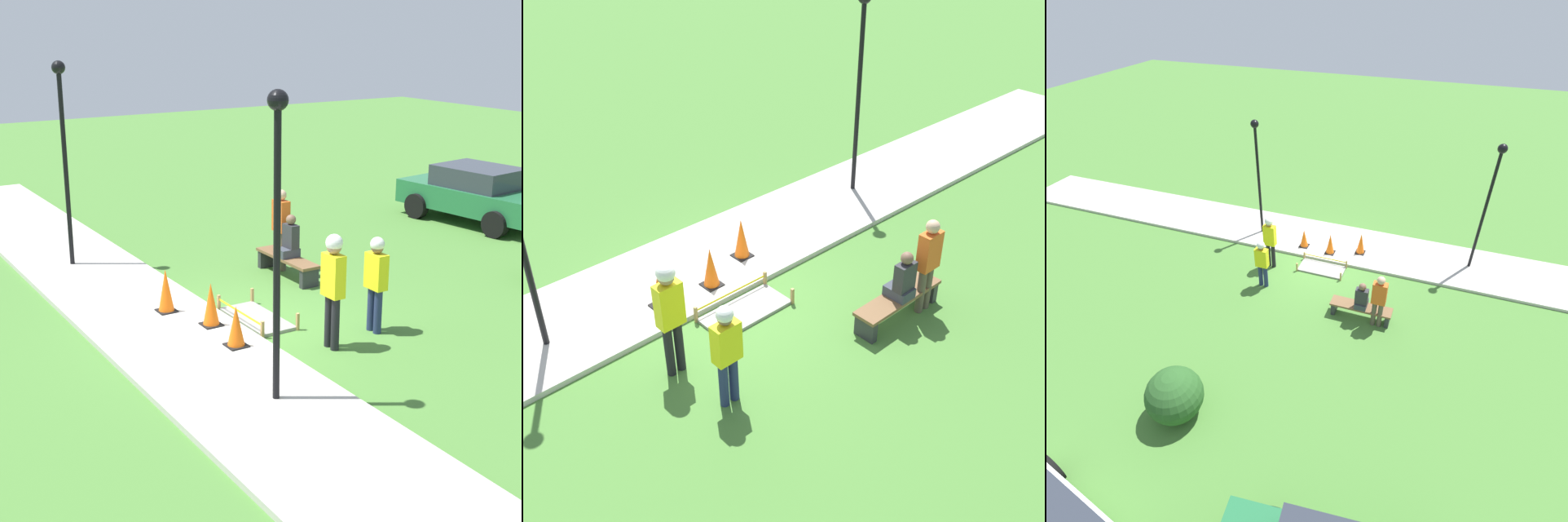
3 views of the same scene
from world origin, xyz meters
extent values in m
plane|color=#477A33|center=(0.00, 0.00, 0.00)|extent=(60.00, 60.00, 0.00)
cube|color=#BCB7AD|center=(0.00, -1.24, 0.05)|extent=(28.00, 2.49, 0.10)
cube|color=gray|center=(-0.08, 0.46, 0.03)|extent=(1.55, 0.72, 0.06)
cube|color=tan|center=(-0.86, 0.10, 0.16)|extent=(0.05, 0.05, 0.31)
cube|color=tan|center=(0.69, 0.10, 0.16)|extent=(0.05, 0.05, 0.31)
cube|color=tan|center=(-0.86, 0.82, 0.16)|extent=(0.05, 0.05, 0.31)
cube|color=tan|center=(0.69, 0.82, 0.16)|extent=(0.05, 0.05, 0.31)
cube|color=yellow|center=(-0.08, 0.10, 0.23)|extent=(1.55, 0.00, 0.04)
cube|color=black|center=(-1.11, -0.85, 0.11)|extent=(0.34, 0.34, 0.02)
cone|color=orange|center=(-1.11, -0.85, 0.51)|extent=(0.29, 0.29, 0.78)
cube|color=black|center=(-0.08, -0.48, 0.11)|extent=(0.34, 0.34, 0.02)
cone|color=orange|center=(-0.08, -0.48, 0.50)|extent=(0.29, 0.29, 0.75)
cube|color=black|center=(0.94, -0.56, 0.11)|extent=(0.34, 0.34, 0.02)
cone|color=orange|center=(0.94, -0.56, 0.46)|extent=(0.29, 0.29, 0.67)
cube|color=#2D2D33|center=(-2.70, 2.30, 0.19)|extent=(0.12, 0.40, 0.38)
cube|color=#2D2D33|center=(-1.09, 2.30, 0.19)|extent=(0.12, 0.40, 0.38)
cube|color=brown|center=(-1.90, 2.30, 0.41)|extent=(1.81, 0.44, 0.06)
cube|color=#383D47|center=(-1.89, 2.30, 0.53)|extent=(0.34, 0.44, 0.18)
cube|color=#2D2D33|center=(-1.89, 2.38, 0.87)|extent=(0.36, 0.20, 0.50)
sphere|color=brown|center=(-1.89, 2.38, 1.23)|extent=(0.21, 0.21, 0.21)
cylinder|color=black|center=(1.54, 0.86, 0.45)|extent=(0.14, 0.14, 0.90)
cylinder|color=black|center=(1.72, 0.86, 0.45)|extent=(0.14, 0.14, 0.90)
cube|color=yellow|center=(1.63, 0.86, 1.26)|extent=(0.40, 0.22, 0.72)
sphere|color=#A37A5B|center=(1.63, 0.86, 1.74)|extent=(0.25, 0.25, 0.25)
sphere|color=white|center=(1.63, 0.86, 1.81)|extent=(0.28, 0.28, 0.28)
cylinder|color=navy|center=(1.35, 1.92, 0.40)|extent=(0.14, 0.14, 0.79)
cylinder|color=navy|center=(1.53, 1.92, 0.40)|extent=(0.14, 0.14, 0.79)
cube|color=yellow|center=(1.44, 1.92, 1.10)|extent=(0.40, 0.22, 0.63)
sphere|color=brown|center=(1.44, 1.92, 1.52)|extent=(0.21, 0.21, 0.21)
sphere|color=white|center=(1.44, 1.92, 1.58)|extent=(0.25, 0.25, 0.25)
cylinder|color=brown|center=(-2.48, 2.46, 0.43)|extent=(0.14, 0.14, 0.85)
cylinder|color=brown|center=(-2.30, 2.46, 0.43)|extent=(0.14, 0.14, 0.85)
cube|color=#E55B1E|center=(-2.39, 2.46, 1.19)|extent=(0.40, 0.22, 0.68)
sphere|color=tan|center=(-2.39, 2.46, 1.64)|extent=(0.23, 0.23, 0.23)
cylinder|color=black|center=(2.84, -1.00, 2.13)|extent=(0.10, 0.10, 4.06)
sphere|color=black|center=(2.84, -1.00, 4.25)|extent=(0.28, 0.28, 0.28)
cylinder|color=black|center=(-4.84, -1.36, 2.13)|extent=(0.10, 0.10, 4.06)
sphere|color=black|center=(-4.84, -1.36, 4.26)|extent=(0.28, 0.28, 0.28)
cube|color=#236B3D|center=(-3.15, 9.11, 0.65)|extent=(4.27, 2.26, 0.62)
cube|color=#2D333D|center=(-3.15, 9.11, 1.23)|extent=(2.21, 1.81, 0.53)
cylinder|color=black|center=(-1.79, 8.36, 0.34)|extent=(0.70, 0.32, 0.67)
cylinder|color=black|center=(-4.51, 9.86, 0.34)|extent=(0.70, 0.32, 0.67)
cylinder|color=black|center=(-4.31, 8.07, 0.34)|extent=(0.70, 0.32, 0.67)
camera|label=1|loc=(11.44, -6.52, 5.29)|focal=55.00mm
camera|label=2|loc=(5.52, 7.48, 6.87)|focal=45.00mm
camera|label=3|loc=(-3.42, 11.15, 8.48)|focal=28.00mm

